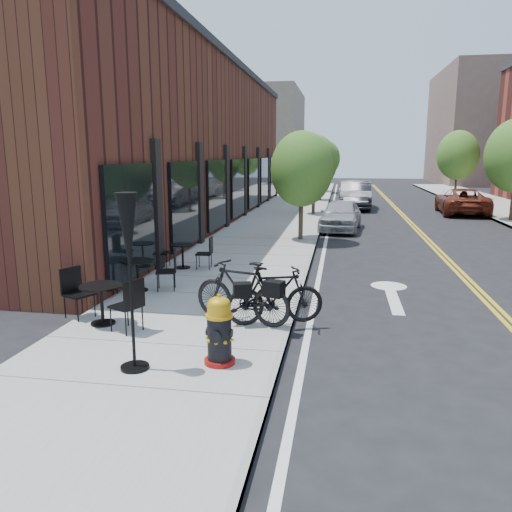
# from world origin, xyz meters

# --- Properties ---
(ground) EXTENTS (120.00, 120.00, 0.00)m
(ground) POSITION_xyz_m (0.00, 0.00, 0.00)
(ground) COLOR black
(ground) RESTS_ON ground
(sidewalk_near) EXTENTS (4.00, 70.00, 0.12)m
(sidewalk_near) POSITION_xyz_m (-2.00, 10.00, 0.06)
(sidewalk_near) COLOR #9E9B93
(sidewalk_near) RESTS_ON ground
(building_near) EXTENTS (5.00, 28.00, 7.00)m
(building_near) POSITION_xyz_m (-6.50, 14.00, 3.50)
(building_near) COLOR #451C16
(building_near) RESTS_ON ground
(bg_building_left) EXTENTS (8.00, 14.00, 10.00)m
(bg_building_left) POSITION_xyz_m (-8.00, 48.00, 5.00)
(bg_building_left) COLOR #726656
(bg_building_left) RESTS_ON ground
(bg_building_right) EXTENTS (10.00, 16.00, 12.00)m
(bg_building_right) POSITION_xyz_m (16.00, 50.00, 6.00)
(bg_building_right) COLOR brown
(bg_building_right) RESTS_ON ground
(tree_near_a) EXTENTS (2.20, 2.20, 3.81)m
(tree_near_a) POSITION_xyz_m (-0.60, 9.00, 2.60)
(tree_near_a) COLOR #382B1E
(tree_near_a) RESTS_ON sidewalk_near
(tree_near_b) EXTENTS (2.30, 2.30, 3.98)m
(tree_near_b) POSITION_xyz_m (-0.60, 17.00, 2.71)
(tree_near_b) COLOR #382B1E
(tree_near_b) RESTS_ON sidewalk_near
(tree_near_c) EXTENTS (2.10, 2.10, 3.67)m
(tree_near_c) POSITION_xyz_m (-0.60, 25.00, 2.53)
(tree_near_c) COLOR #382B1E
(tree_near_c) RESTS_ON sidewalk_near
(tree_near_d) EXTENTS (2.40, 2.40, 4.11)m
(tree_near_d) POSITION_xyz_m (-0.60, 33.00, 2.79)
(tree_near_d) COLOR #382B1E
(tree_near_d) RESTS_ON sidewalk_near
(tree_far_c) EXTENTS (2.80, 2.80, 4.62)m
(tree_far_c) POSITION_xyz_m (8.60, 28.00, 3.06)
(tree_far_c) COLOR #382B1E
(tree_far_c) RESTS_ON sidewalk_far
(fire_hydrant) EXTENTS (0.48, 0.48, 1.04)m
(fire_hydrant) POSITION_xyz_m (-0.87, -2.08, 0.61)
(fire_hydrant) COLOR maroon
(fire_hydrant) RESTS_ON sidewalk_near
(bicycle_left) EXTENTS (1.99, 1.11, 1.15)m
(bicycle_left) POSITION_xyz_m (-0.90, -0.25, 0.69)
(bicycle_left) COLOR black
(bicycle_left) RESTS_ON sidewalk_near
(bicycle_right) EXTENTS (1.83, 1.05, 1.06)m
(bicycle_right) POSITION_xyz_m (-0.30, -0.24, 0.65)
(bicycle_right) COLOR black
(bicycle_right) RESTS_ON sidewalk_near
(bistro_set_a) EXTENTS (1.75, 1.12, 0.94)m
(bistro_set_a) POSITION_xyz_m (-3.35, -0.76, 0.59)
(bistro_set_a) COLOR black
(bistro_set_a) RESTS_ON sidewalk_near
(bistro_set_b) EXTENTS (1.72, 0.90, 0.90)m
(bistro_set_b) POSITION_xyz_m (-3.60, 1.46, 0.57)
(bistro_set_b) COLOR black
(bistro_set_b) RESTS_ON sidewalk_near
(bistro_set_c) EXTENTS (1.58, 0.72, 0.84)m
(bistro_set_c) POSITION_xyz_m (-3.33, 3.82, 0.54)
(bistro_set_c) COLOR black
(bistro_set_c) RESTS_ON sidewalk_near
(patio_umbrella) EXTENTS (0.40, 0.40, 2.50)m
(patio_umbrella) POSITION_xyz_m (-2.02, -2.46, 1.91)
(patio_umbrella) COLOR black
(patio_umbrella) RESTS_ON sidewalk_near
(parked_car_a) EXTENTS (1.90, 3.96, 1.31)m
(parked_car_a) POSITION_xyz_m (0.80, 12.19, 0.65)
(parked_car_a) COLOR #9EA2A6
(parked_car_a) RESTS_ON ground
(parked_car_b) EXTENTS (1.76, 4.91, 1.61)m
(parked_car_b) POSITION_xyz_m (1.60, 20.90, 0.81)
(parked_car_b) COLOR black
(parked_car_b) RESTS_ON ground
(parked_car_c) EXTENTS (2.16, 4.61, 1.30)m
(parked_car_c) POSITION_xyz_m (1.58, 26.75, 0.65)
(parked_car_c) COLOR #A2A2A7
(parked_car_c) RESTS_ON ground
(parked_car_far) EXTENTS (2.48, 5.00, 1.36)m
(parked_car_far) POSITION_xyz_m (7.09, 19.15, 0.68)
(parked_car_far) COLOR maroon
(parked_car_far) RESTS_ON ground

